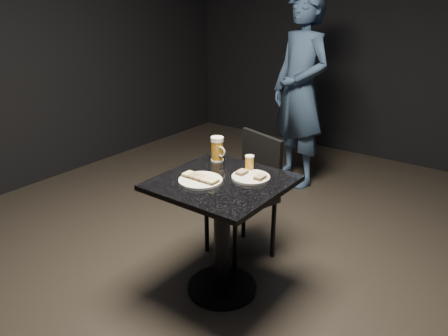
{
  "coord_description": "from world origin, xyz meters",
  "views": [
    {
      "loc": [
        1.38,
        -1.83,
        1.74
      ],
      "look_at": [
        0.0,
        0.02,
        0.82
      ],
      "focal_mm": 35.0,
      "sensor_mm": 36.0,
      "label": 1
    }
  ],
  "objects": [
    {
      "name": "plate_large",
      "position": [
        -0.09,
        -0.09,
        0.76
      ],
      "size": [
        0.25,
        0.25,
        0.01
      ],
      "primitive_type": "cylinder",
      "color": "white",
      "rests_on": "table"
    },
    {
      "name": "chair",
      "position": [
        -0.13,
        0.46,
        0.5
      ],
      "size": [
        0.49,
        0.49,
        0.87
      ],
      "color": "black",
      "rests_on": "floor"
    },
    {
      "name": "patron",
      "position": [
        -0.46,
        1.83,
        0.9
      ],
      "size": [
        0.77,
        0.65,
        1.8
      ],
      "primitive_type": "imported",
      "rotation": [
        0.0,
        0.0,
        -0.4
      ],
      "color": "navy",
      "rests_on": "floor"
    },
    {
      "name": "plate_small",
      "position": [
        0.12,
        0.12,
        0.76
      ],
      "size": [
        0.22,
        0.22,
        0.01
      ],
      "primitive_type": "cylinder",
      "color": "silver",
      "rests_on": "table"
    },
    {
      "name": "floor",
      "position": [
        0.0,
        0.0,
        0.0
      ],
      "size": [
        6.0,
        6.0,
        0.0
      ],
      "primitive_type": "plane",
      "color": "black",
      "rests_on": "ground"
    },
    {
      "name": "canapes_on_plate_large",
      "position": [
        -0.09,
        -0.09,
        0.77
      ],
      "size": [
        0.23,
        0.07,
        0.02
      ],
      "color": "#4C3521",
      "rests_on": "plate_large"
    },
    {
      "name": "table",
      "position": [
        0.0,
        0.0,
        0.51
      ],
      "size": [
        0.7,
        0.7,
        0.75
      ],
      "color": "black",
      "rests_on": "floor"
    },
    {
      "name": "beer_mug",
      "position": [
        -0.21,
        0.24,
        0.83
      ],
      "size": [
        0.12,
        0.08,
        0.16
      ],
      "color": "white",
      "rests_on": "table"
    },
    {
      "name": "beer_tumbler",
      "position": [
        0.05,
        0.21,
        0.8
      ],
      "size": [
        0.06,
        0.06,
        0.1
      ],
      "color": "silver",
      "rests_on": "table"
    },
    {
      "name": "canapes_on_plate_small",
      "position": [
        0.12,
        0.12,
        0.77
      ],
      "size": [
        0.17,
        0.07,
        0.02
      ],
      "color": "#4C3521",
      "rests_on": "plate_small"
    }
  ]
}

